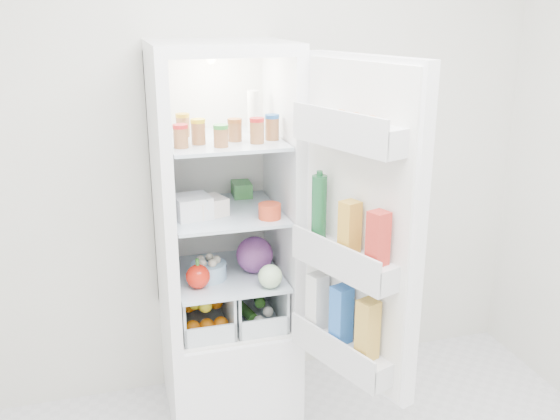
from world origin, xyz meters
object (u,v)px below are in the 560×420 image
object	(u,v)px
mushroom_bowl	(209,271)
fridge_door	(356,236)
refrigerator	(225,283)
red_cabbage	(255,255)

from	to	relation	value
mushroom_bowl	fridge_door	size ratio (longest dim) A/B	0.12
refrigerator	mushroom_bowl	world-z (taller)	refrigerator
red_cabbage	fridge_door	bearing A→B (deg)	-62.81
mushroom_bowl	fridge_door	bearing A→B (deg)	-46.21
red_cabbage	fridge_door	world-z (taller)	fridge_door
mushroom_bowl	fridge_door	xyz separation A→B (m)	(0.50, -0.52, 0.31)
fridge_door	red_cabbage	bearing A→B (deg)	6.99
refrigerator	red_cabbage	size ratio (longest dim) A/B	10.51
mushroom_bowl	refrigerator	bearing A→B (deg)	48.00
refrigerator	fridge_door	world-z (taller)	refrigerator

